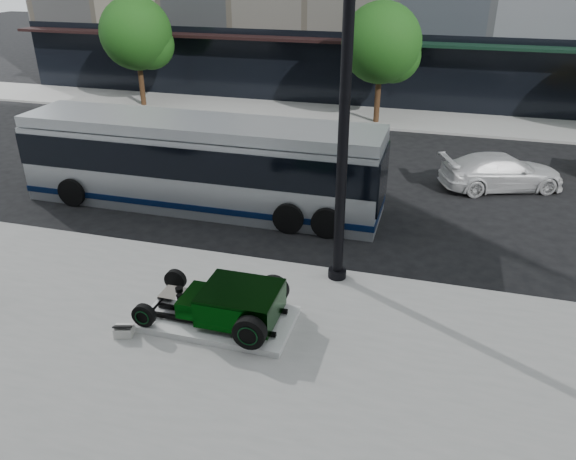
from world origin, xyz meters
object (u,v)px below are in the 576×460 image
(hot_rod, at_px, (232,303))
(white_sedan, at_px, (502,172))
(lamppost, at_px, (344,129))
(transit_bus, at_px, (201,163))

(hot_rod, height_order, white_sedan, white_sedan)
(hot_rod, xyz_separation_m, lamppost, (1.88, 2.70, 3.40))
(hot_rod, xyz_separation_m, transit_bus, (-3.50, 6.41, 0.79))
(lamppost, relative_size, white_sedan, 1.96)
(hot_rod, relative_size, transit_bus, 0.27)
(lamppost, xyz_separation_m, transit_bus, (-5.38, 3.71, -2.61))
(hot_rod, distance_m, white_sedan, 12.41)
(hot_rod, relative_size, white_sedan, 0.73)
(hot_rod, bearing_deg, lamppost, 55.19)
(transit_bus, bearing_deg, hot_rod, -61.33)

